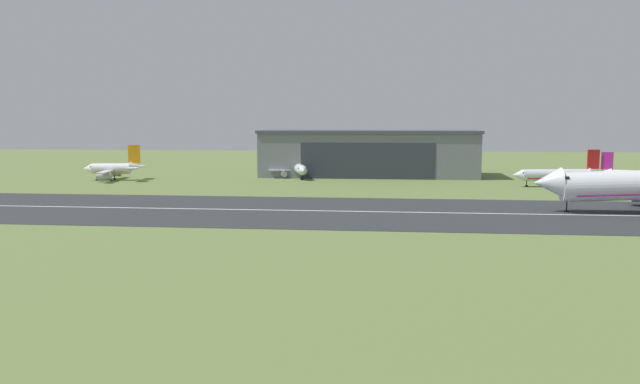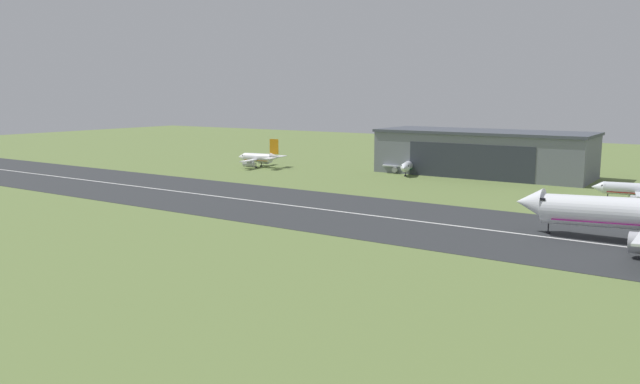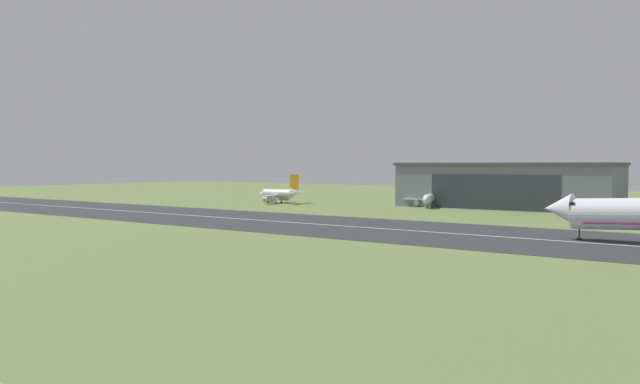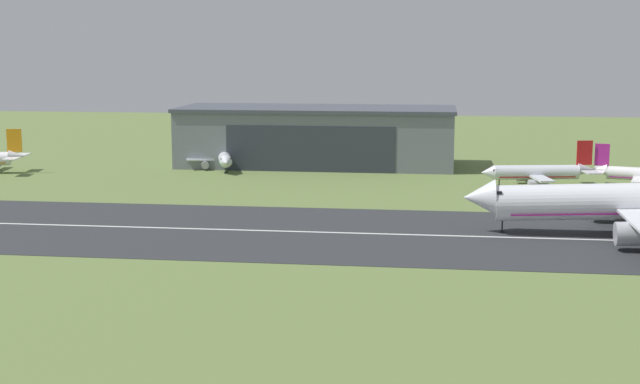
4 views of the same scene
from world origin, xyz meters
TOP-DOWN VIEW (x-y plane):
  - ground_plane at (0.00, 63.79)m, footprint 619.48×619.48m
  - runway_strip at (0.00, 127.57)m, footprint 379.48×42.52m
  - runway_centreline at (0.00, 127.57)m, footprint 341.53×0.70m
  - hangar_building at (14.66, 208.10)m, footprint 68.28×25.56m
  - airplane_parked_west at (-6.84, 198.64)m, footprint 18.31×25.32m
  - airplane_parked_east at (-59.88, 183.90)m, footprint 17.99×20.53m

SIDE VIEW (x-z plane):
  - ground_plane at x=0.00m, z-range 0.00..0.00m
  - runway_strip at x=0.00m, z-range 0.00..0.06m
  - runway_centreline at x=0.00m, z-range 0.06..0.07m
  - airplane_parked_west at x=-6.84m, z-range -1.82..7.61m
  - airplane_parked_east at x=-59.88m, z-range -1.88..8.51m
  - hangar_building at x=14.66m, z-range 0.02..14.53m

